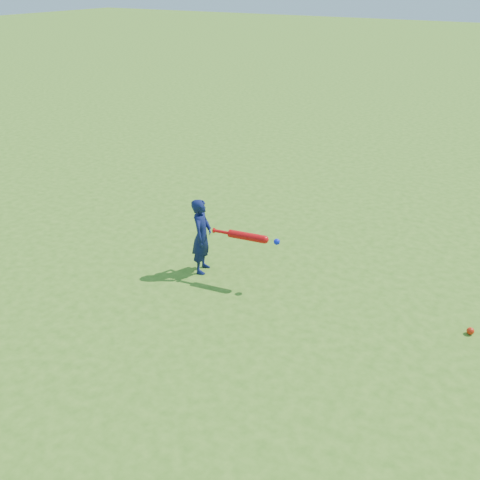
# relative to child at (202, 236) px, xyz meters

# --- Properties ---
(ground) EXTENTS (80.00, 80.00, 0.00)m
(ground) POSITION_rel_child_xyz_m (0.49, 0.45, -0.48)
(ground) COLOR #3E711B
(ground) RESTS_ON ground
(child) EXTENTS (0.32, 0.40, 0.95)m
(child) POSITION_rel_child_xyz_m (0.00, 0.00, 0.00)
(child) COLOR #0E1643
(child) RESTS_ON ground
(ground_ball_red) EXTENTS (0.08, 0.08, 0.08)m
(ground_ball_red) POSITION_rel_child_xyz_m (3.11, 0.31, -0.44)
(ground_ball_red) COLOR red
(ground_ball_red) RESTS_ON ground
(bat_swing) EXTENTS (0.82, 0.18, 0.09)m
(bat_swing) POSITION_rel_child_xyz_m (0.64, 0.04, 0.13)
(bat_swing) COLOR red
(bat_swing) RESTS_ON ground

